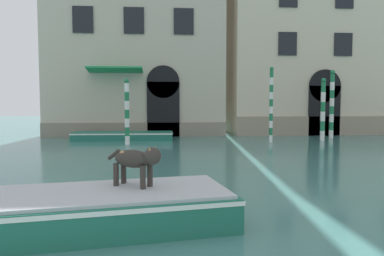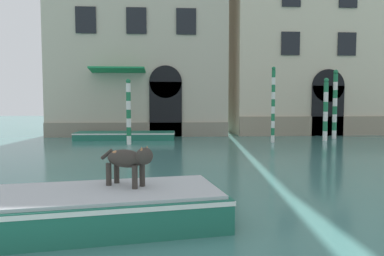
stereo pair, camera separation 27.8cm
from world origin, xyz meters
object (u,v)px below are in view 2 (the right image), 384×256
object	(u,v)px
boat_moored_near_palazzo	(125,135)
mooring_pole_3	(129,111)
dog_on_deck	(129,159)
mooring_pole_0	(326,109)
mooring_pole_1	(273,104)
boat_foreground	(57,210)
mooring_pole_2	(335,104)

from	to	relation	value
boat_moored_near_palazzo	mooring_pole_3	distance (m)	3.13
boat_moored_near_palazzo	mooring_pole_3	bearing A→B (deg)	-78.44
dog_on_deck	mooring_pole_0	xyz separation A→B (m)	(10.04, 14.14, 0.66)
dog_on_deck	mooring_pole_0	bearing A→B (deg)	85.65
dog_on_deck	mooring_pole_3	distance (m)	13.00
dog_on_deck	mooring_pole_1	bearing A→B (deg)	94.58
boat_foreground	dog_on_deck	size ratio (longest dim) A/B	5.90
mooring_pole_1	mooring_pole_2	distance (m)	4.89
mooring_pole_1	mooring_pole_2	size ratio (longest dim) A/B	1.00
mooring_pole_2	mooring_pole_1	bearing A→B (deg)	-156.41
boat_foreground	mooring_pole_1	xyz separation A→B (m)	(7.99, 13.92, 1.78)
boat_foreground	dog_on_deck	xyz separation A→B (m)	(1.27, 0.42, 0.84)
boat_foreground	mooring_pole_0	bearing A→B (deg)	42.62
dog_on_deck	boat_moored_near_palazzo	distance (m)	15.74
boat_foreground	mooring_pole_0	world-z (taller)	mooring_pole_0
boat_foreground	mooring_pole_3	world-z (taller)	mooring_pole_3
dog_on_deck	mooring_pole_1	size ratio (longest dim) A/B	0.25
dog_on_deck	mooring_pole_2	distance (m)	19.12
boat_foreground	mooring_pole_0	size ratio (longest dim) A/B	1.73
boat_moored_near_palazzo	mooring_pole_0	size ratio (longest dim) A/B	1.63
dog_on_deck	boat_moored_near_palazzo	bearing A→B (deg)	127.57
mooring_pole_3	boat_foreground	bearing A→B (deg)	-89.83
dog_on_deck	boat_moored_near_palazzo	world-z (taller)	dog_on_deck
dog_on_deck	boat_moored_near_palazzo	xyz separation A→B (m)	(-1.79, 15.61, -0.96)
boat_moored_near_palazzo	mooring_pole_0	xyz separation A→B (m)	(11.83, -1.47, 1.62)
dog_on_deck	boat_moored_near_palazzo	size ratio (longest dim) A/B	0.18
boat_moored_near_palazzo	mooring_pole_0	world-z (taller)	mooring_pole_0
mooring_pole_1	mooring_pole_2	world-z (taller)	mooring_pole_2
boat_moored_near_palazzo	mooring_pole_1	distance (m)	8.97
mooring_pole_0	mooring_pole_1	distance (m)	3.39
dog_on_deck	boat_foreground	bearing A→B (deg)	-130.73
mooring_pole_0	mooring_pole_2	world-z (taller)	mooring_pole_2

